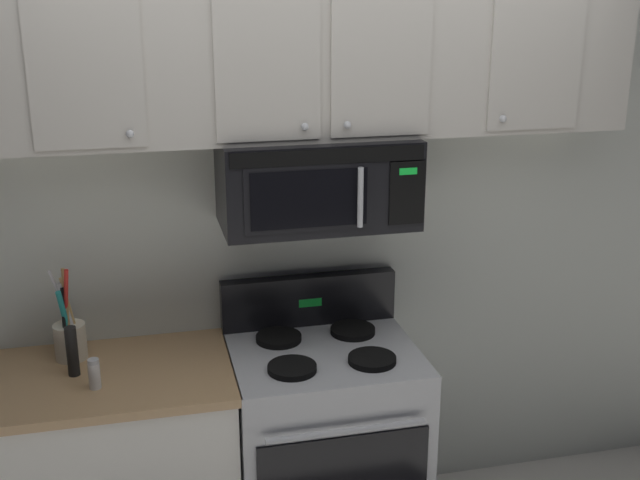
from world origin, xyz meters
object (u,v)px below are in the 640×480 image
Objects in this scene: utensil_crock_cream at (70,336)px; salt_shaker at (94,374)px; pepper_mill at (72,351)px; over_range_microwave at (317,182)px; stove_range at (324,444)px.

salt_shaker is at bearing -70.19° from utensil_crock_cream.
utensil_crock_cream is at bearing 96.85° from pepper_mill.
salt_shaker is at bearing -165.79° from over_range_microwave.
over_range_microwave reaches higher than salt_shaker.
salt_shaker is (-0.89, -0.11, 0.49)m from stove_range.
stove_range is 1.02m from salt_shaker.
utensil_crock_cream is 0.15m from pepper_mill.
stove_range is at bearing -89.86° from over_range_microwave.
stove_range reaches higher than salt_shaker.
utensil_crock_cream is 1.95× the size of pepper_mill.
over_range_microwave is at bearing 14.21° from salt_shaker.
stove_range is 1.11m from over_range_microwave.
over_range_microwave is 1.15m from utensil_crock_cream.
utensil_crock_cream is at bearing 109.81° from salt_shaker.
stove_range is at bearing -9.49° from utensil_crock_cream.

